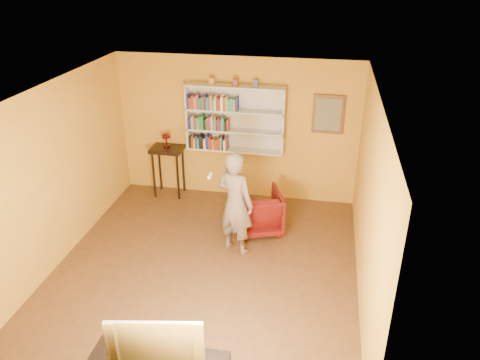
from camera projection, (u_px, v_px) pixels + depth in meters
name	position (u px, v px, depth m)	size (l,w,h in m)	color
room_shell	(203.00, 210.00, 6.65)	(5.30, 5.80, 2.88)	#4F3219
bookshelf	(236.00, 118.00, 8.53)	(1.80, 0.29, 1.23)	silver
books_row_lower	(209.00, 142.00, 8.72)	(0.73, 0.19, 0.27)	black
books_row_middle	(209.00, 123.00, 8.56)	(0.76, 0.19, 0.27)	navy
books_row_upper	(213.00, 103.00, 8.37)	(0.93, 0.18, 0.27)	navy
ornament_left	(212.00, 81.00, 8.25)	(0.09, 0.09, 0.12)	#C98139
ornament_centre	(236.00, 82.00, 8.18)	(0.09, 0.09, 0.12)	maroon
ornament_right	(256.00, 83.00, 8.12)	(0.09, 0.09, 0.12)	#414B6D
framed_painting	(328.00, 114.00, 8.23)	(0.55, 0.05, 0.70)	brown
console_table	(168.00, 156.00, 8.95)	(0.60, 0.46, 0.99)	black
ruby_lustre	(166.00, 138.00, 8.78)	(0.18, 0.18, 0.28)	maroon
armchair	(257.00, 211.00, 7.92)	(0.79, 0.81, 0.74)	#4A0507
person	(235.00, 203.00, 7.17)	(0.62, 0.41, 1.70)	#6A5A4D
game_remote	(210.00, 176.00, 6.77)	(0.04, 0.15, 0.04)	white
television	(157.00, 337.00, 4.74)	(0.98, 0.13, 0.56)	black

